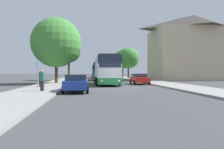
# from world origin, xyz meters

# --- Properties ---
(ground_plane) EXTENTS (300.00, 300.00, 0.00)m
(ground_plane) POSITION_xyz_m (0.00, 0.00, 0.00)
(ground_plane) COLOR #424244
(ground_plane) RESTS_ON ground
(sidewalk_left) EXTENTS (4.00, 120.00, 0.15)m
(sidewalk_left) POSITION_xyz_m (-7.00, 0.00, 0.07)
(sidewalk_left) COLOR gray
(sidewalk_left) RESTS_ON ground_plane
(sidewalk_right) EXTENTS (4.00, 120.00, 0.15)m
(sidewalk_right) POSITION_xyz_m (7.00, 0.00, 0.07)
(sidewalk_right) COLOR gray
(sidewalk_right) RESTS_ON ground_plane
(building_right_background) EXTENTS (16.07, 10.02, 12.91)m
(building_right_background) POSITION_xyz_m (18.06, 20.57, 6.46)
(building_right_background) COLOR #C6B28E
(building_right_background) RESTS_ON ground_plane
(bus_front) EXTENTS (2.86, 10.49, 3.56)m
(bus_front) POSITION_xyz_m (-0.48, 7.03, 1.90)
(bus_front) COLOR #238942
(bus_front) RESTS_ON ground_plane
(bus_middle) EXTENTS (2.91, 10.49, 3.31)m
(bus_middle) POSITION_xyz_m (-0.55, 21.05, 1.77)
(bus_middle) COLOR silver
(bus_middle) RESTS_ON ground_plane
(bus_rear) EXTENTS (2.81, 10.27, 3.32)m
(bus_rear) POSITION_xyz_m (-0.54, 36.19, 1.77)
(bus_rear) COLOR silver
(bus_rear) RESTS_ON ground_plane
(parked_car_left_curb) EXTENTS (1.99, 4.24, 1.42)m
(parked_car_left_curb) POSITION_xyz_m (-3.72, -3.16, 0.75)
(parked_car_left_curb) COLOR #233D9E
(parked_car_left_curb) RESTS_ON ground_plane
(parked_car_right_near) EXTENTS (2.12, 4.41, 1.39)m
(parked_car_right_near) POSITION_xyz_m (3.87, 7.10, 0.74)
(parked_car_right_near) COLOR red
(parked_car_right_near) RESTS_ON ground_plane
(bus_stop_sign) EXTENTS (0.08, 0.45, 2.43)m
(bus_stop_sign) POSITION_xyz_m (-7.34, -0.48, 1.66)
(bus_stop_sign) COLOR gray
(bus_stop_sign) RESTS_ON sidewalk_left
(pedestrian_waiting_near) EXTENTS (0.36, 0.36, 1.65)m
(pedestrian_waiting_near) POSITION_xyz_m (-6.34, -3.37, 0.98)
(pedestrian_waiting_near) COLOR #23232D
(pedestrian_waiting_near) RESTS_ON sidewalk_left
(pedestrian_waiting_far) EXTENTS (0.36, 0.36, 1.65)m
(pedestrian_waiting_far) POSITION_xyz_m (-7.55, 1.83, 0.98)
(pedestrian_waiting_far) COLOR #23232D
(pedestrian_waiting_far) RESTS_ON sidewalk_left
(tree_left_near) EXTENTS (4.46, 4.46, 7.68)m
(tree_left_near) POSITION_xyz_m (-6.46, 21.28, 5.58)
(tree_left_near) COLOR #47331E
(tree_left_near) RESTS_ON sidewalk_left
(tree_left_far) EXTENTS (6.69, 6.69, 8.77)m
(tree_left_far) POSITION_xyz_m (-7.07, 9.26, 5.57)
(tree_left_far) COLOR #47331E
(tree_left_far) RESTS_ON sidewalk_left
(tree_right_near) EXTENTS (5.06, 5.06, 7.30)m
(tree_right_near) POSITION_xyz_m (6.75, 30.61, 4.91)
(tree_right_near) COLOR #47331E
(tree_right_near) RESTS_ON sidewalk_right
(tree_right_mid) EXTENTS (4.78, 4.78, 7.13)m
(tree_right_mid) POSITION_xyz_m (6.17, 35.61, 4.87)
(tree_right_mid) COLOR #47331E
(tree_right_mid) RESTS_ON sidewalk_right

